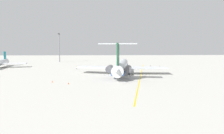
{
  "coord_description": "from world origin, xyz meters",
  "views": [
    {
      "loc": [
        -79.26,
        12.95,
        11.12
      ],
      "look_at": [
        -2.0,
        9.06,
        2.97
      ],
      "focal_mm": 29.51,
      "sensor_mm": 36.0,
      "label": 1
    }
  ],
  "objects": [
    {
      "name": "ground_crew_near_nose",
      "position": [
        17.43,
        -12.54,
        1.14
      ],
      "size": [
        0.29,
        0.42,
        1.8
      ],
      "rotation": [
        0.0,
        0.0,
        5.85
      ],
      "color": "black",
      "rests_on": "ground"
    },
    {
      "name": "taxiway_centreline",
      "position": [
        -2.0,
        -3.43,
        0.0
      ],
      "size": [
        87.62,
        21.4,
        0.01
      ],
      "primitive_type": "cube",
      "rotation": [
        0.0,
        0.0,
        -0.24
      ],
      "color": "gold",
      "rests_on": "ground"
    },
    {
      "name": "main_jetliner",
      "position": [
        -3.21,
        5.27,
        3.45
      ],
      "size": [
        43.31,
        38.48,
        12.66
      ],
      "rotation": [
        0.0,
        0.0,
        -0.17
      ],
      "color": "silver",
      "rests_on": "ground"
    },
    {
      "name": "safety_cone_nose",
      "position": [
        -20.07,
        29.23,
        0.28
      ],
      "size": [
        0.4,
        0.4,
        0.55
      ],
      "primitive_type": "cone",
      "color": "#EA590F",
      "rests_on": "ground"
    },
    {
      "name": "ground_crew_near_tail",
      "position": [
        14.09,
        -16.54,
        1.14
      ],
      "size": [
        0.41,
        0.29,
        1.79
      ],
      "rotation": [
        0.0,
        0.0,
        5.22
      ],
      "color": "black",
      "rests_on": "ground"
    },
    {
      "name": "ground_crew_portside",
      "position": [
        15.26,
        26.29,
        1.07
      ],
      "size": [
        0.27,
        0.43,
        1.69
      ],
      "rotation": [
        0.0,
        0.0,
        3.12
      ],
      "color": "black",
      "rests_on": "ground"
    },
    {
      "name": "safety_cone_wingtip",
      "position": [
        -23.13,
        23.54,
        0.28
      ],
      "size": [
        0.4,
        0.4,
        0.55
      ],
      "primitive_type": "cone",
      "color": "#EA590F",
      "rests_on": "ground"
    },
    {
      "name": "light_mast",
      "position": [
        64.12,
        46.21,
        12.15
      ],
      "size": [
        4.0,
        0.7,
        21.93
      ],
      "color": "slate",
      "rests_on": "ground"
    },
    {
      "name": "ground",
      "position": [
        0.0,
        0.0,
        0.0
      ],
      "size": [
        386.37,
        386.37,
        0.0
      ],
      "primitive_type": "plane",
      "color": "#B7B5AD"
    }
  ]
}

